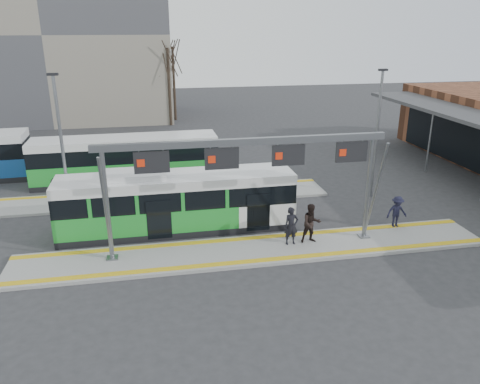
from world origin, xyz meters
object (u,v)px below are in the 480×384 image
object	(u,v)px
passenger_b	(311,223)
gantry	(248,162)
passenger_a	(291,226)
hero_bus	(177,203)
passenger_c	(397,212)

from	to	relation	value
passenger_b	gantry	bearing A→B (deg)	177.42
passenger_a	passenger_b	world-z (taller)	passenger_b
passenger_b	passenger_a	bearing A→B (deg)	177.92
gantry	passenger_a	size ratio (longest dim) A/B	7.10
gantry	passenger_a	distance (m)	3.85
hero_bus	passenger_b	bearing A→B (deg)	-26.42
passenger_a	passenger_c	xyz separation A→B (m)	(5.87, 0.87, -0.09)
passenger_a	passenger_b	size ratio (longest dim) A/B	0.95
gantry	passenger_b	bearing A→B (deg)	-0.51
hero_bus	passenger_c	xyz separation A→B (m)	(11.01, -2.13, -0.50)
hero_bus	passenger_a	world-z (taller)	hero_bus
gantry	passenger_b	size ratio (longest dim) A/B	6.77
passenger_a	passenger_b	distance (m)	0.99
hero_bus	passenger_c	world-z (taller)	hero_bus
passenger_c	passenger_a	bearing A→B (deg)	-170.60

